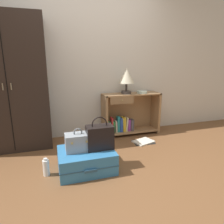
% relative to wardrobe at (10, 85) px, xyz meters
% --- Properties ---
extents(ground_plane, '(9.00, 9.00, 0.00)m').
position_rel_wardrobe_xyz_m(ground_plane, '(1.15, -1.20, -0.96)').
color(ground_plane, brown).
extents(back_wall, '(6.40, 0.10, 2.60)m').
position_rel_wardrobe_xyz_m(back_wall, '(1.15, 0.30, 0.34)').
color(back_wall, silver).
rests_on(back_wall, ground_plane).
extents(wardrobe, '(1.03, 0.47, 1.92)m').
position_rel_wardrobe_xyz_m(wardrobe, '(0.00, 0.00, 0.00)').
color(wardrobe, black).
rests_on(wardrobe, ground_plane).
extents(bookshelf, '(1.02, 0.34, 0.74)m').
position_rel_wardrobe_xyz_m(bookshelf, '(1.85, 0.07, -0.61)').
color(bookshelf, '#A37A51').
rests_on(bookshelf, ground_plane).
extents(table_lamp, '(0.27, 0.27, 0.44)m').
position_rel_wardrobe_xyz_m(table_lamp, '(1.79, 0.03, 0.07)').
color(table_lamp, '#3D3838').
rests_on(table_lamp, bookshelf).
extents(bowl, '(0.18, 0.18, 0.04)m').
position_rel_wardrobe_xyz_m(bowl, '(2.08, 0.02, -0.20)').
color(bowl, silver).
rests_on(bowl, bookshelf).
extents(suitcase_large, '(0.66, 0.54, 0.25)m').
position_rel_wardrobe_xyz_m(suitcase_large, '(0.90, -0.96, -0.83)').
color(suitcase_large, teal).
rests_on(suitcase_large, ground_plane).
extents(train_case, '(0.30, 0.21, 0.28)m').
position_rel_wardrobe_xyz_m(train_case, '(0.81, -0.93, -0.60)').
color(train_case, '#8E99A3').
rests_on(train_case, suitcase_large).
extents(handbag, '(0.32, 0.18, 0.40)m').
position_rel_wardrobe_xyz_m(handbag, '(1.07, -0.96, -0.56)').
color(handbag, black).
rests_on(handbag, suitcase_large).
extents(bottle, '(0.07, 0.07, 0.21)m').
position_rel_wardrobe_xyz_m(bottle, '(0.43, -0.95, -0.86)').
color(bottle, white).
rests_on(bottle, ground_plane).
extents(open_book_on_floor, '(0.37, 0.32, 0.02)m').
position_rel_wardrobe_xyz_m(open_book_on_floor, '(1.93, -0.40, -0.95)').
color(open_book_on_floor, white).
rests_on(open_book_on_floor, ground_plane).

